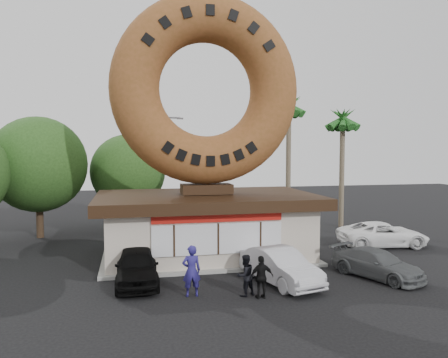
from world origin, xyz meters
TOP-DOWN VIEW (x-y plane):
  - ground at (0.00, 0.00)m, footprint 90.00×90.00m
  - donut_shop at (0.00, 5.98)m, footprint 11.20×7.20m
  - giant_donut at (0.00, 6.00)m, footprint 9.69×2.47m
  - tree_west at (-9.50, 13.00)m, footprint 6.00×6.00m
  - tree_mid at (-4.00, 15.00)m, footprint 5.20×5.20m
  - palm_near at (7.50, 14.00)m, footprint 2.60×2.60m
  - palm_far at (11.00, 12.50)m, footprint 2.60×2.60m
  - street_lamp at (-1.86, 16.00)m, footprint 2.11×0.20m
  - person_left at (-1.63, 0.00)m, footprint 0.73×0.49m
  - person_center at (0.38, -0.40)m, footprint 0.95×0.86m
  - person_right at (0.91, -0.80)m, footprint 0.98×0.47m
  - car_black at (-3.65, 2.01)m, footprint 1.77×4.33m
  - car_silver at (2.22, 0.82)m, footprint 2.61×4.63m
  - car_grey at (6.65, 0.68)m, footprint 3.29×4.52m
  - car_white at (10.34, 6.11)m, footprint 5.29×2.84m

SIDE VIEW (x-z plane):
  - ground at x=0.00m, z-range 0.00..0.00m
  - car_grey at x=6.65m, z-range 0.00..1.22m
  - car_white at x=10.34m, z-range 0.00..1.41m
  - car_silver at x=2.22m, z-range 0.00..1.44m
  - car_black at x=-3.65m, z-range 0.00..1.47m
  - person_center at x=0.38m, z-range 0.00..1.60m
  - person_right at x=0.91m, z-range 0.00..1.62m
  - person_left at x=-1.63m, z-range 0.00..1.97m
  - donut_shop at x=0.00m, z-range -0.13..3.67m
  - tree_mid at x=-4.00m, z-range 0.70..7.33m
  - street_lamp at x=-1.86m, z-range 0.48..8.48m
  - tree_west at x=-9.50m, z-range 0.82..8.47m
  - palm_far at x=11.00m, z-range 3.11..11.86m
  - palm_near at x=7.50m, z-range 3.54..13.29m
  - giant_donut at x=0.00m, z-range 3.80..13.49m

